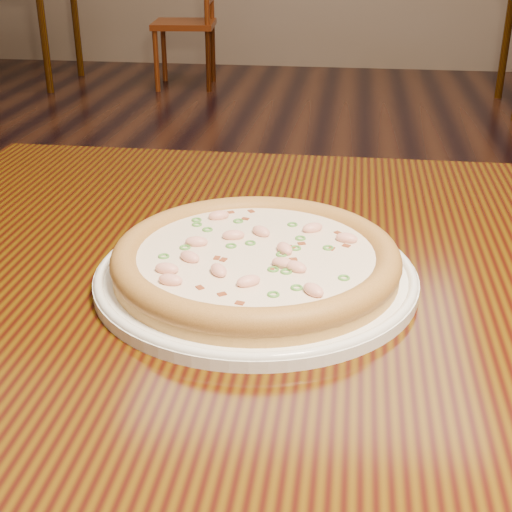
# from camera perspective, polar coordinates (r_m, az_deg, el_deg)

# --- Properties ---
(ground) EXTENTS (9.00, 9.00, 0.00)m
(ground) POSITION_cam_1_polar(r_m,az_deg,el_deg) (1.81, 1.00, -11.78)
(ground) COLOR black
(hero_table) EXTENTS (1.20, 0.80, 0.75)m
(hero_table) POSITION_cam_1_polar(r_m,az_deg,el_deg) (0.84, 8.71, -7.02)
(hero_table) COLOR black
(hero_table) RESTS_ON ground
(plate) EXTENTS (0.34, 0.34, 0.02)m
(plate) POSITION_cam_1_polar(r_m,az_deg,el_deg) (0.74, 0.00, -1.48)
(plate) COLOR white
(plate) RESTS_ON hero_table
(pizza) EXTENTS (0.30, 0.30, 0.03)m
(pizza) POSITION_cam_1_polar(r_m,az_deg,el_deg) (0.74, -0.01, -0.21)
(pizza) COLOR tan
(pizza) RESTS_ON plate
(chair_b) EXTENTS (0.46, 0.46, 0.95)m
(chair_b) POSITION_cam_1_polar(r_m,az_deg,el_deg) (5.24, -5.15, 18.08)
(chair_b) COLOR #5B1E0B
(chair_b) RESTS_ON ground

